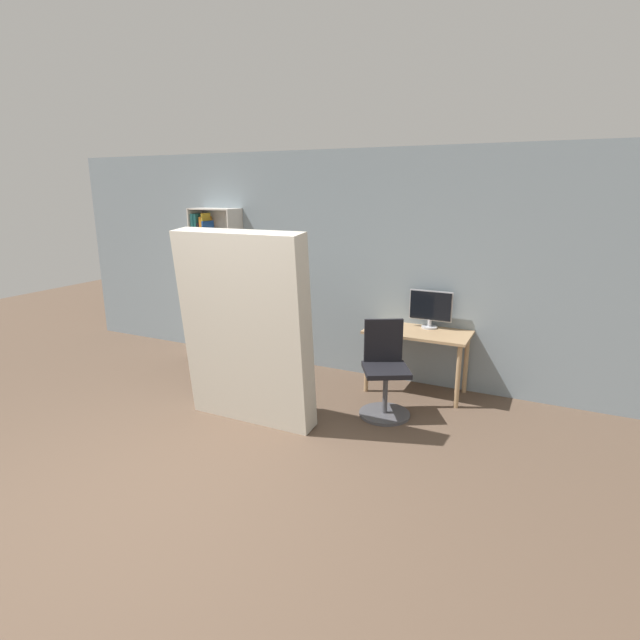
{
  "coord_description": "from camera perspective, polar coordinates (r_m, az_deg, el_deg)",
  "views": [
    {
      "loc": [
        2.6,
        -2.32,
        2.25
      ],
      "look_at": [
        0.6,
        1.77,
        1.05
      ],
      "focal_mm": 28.0,
      "sensor_mm": 36.0,
      "label": 1
    }
  ],
  "objects": [
    {
      "name": "wall_back",
      "position": [
        6.22,
        1.01,
        6.43
      ],
      "size": [
        8.0,
        0.06,
        2.7
      ],
      "color": "gray",
      "rests_on": "ground"
    },
    {
      "name": "bookshelf",
      "position": [
        6.99,
        -11.95,
        3.79
      ],
      "size": [
        0.65,
        0.33,
        2.0
      ],
      "color": "beige",
      "rests_on": "ground"
    },
    {
      "name": "mattress_near",
      "position": [
        4.79,
        -8.48,
        -1.16
      ],
      "size": [
        1.32,
        0.42,
        1.9
      ],
      "color": "beige",
      "rests_on": "ground"
    },
    {
      "name": "office_chair",
      "position": [
        5.14,
        7.41,
        -6.42
      ],
      "size": [
        0.6,
        0.6,
        0.97
      ],
      "color": "#4C4C51",
      "rests_on": "ground"
    },
    {
      "name": "ground_plane",
      "position": [
        4.14,
        -19.65,
        -19.07
      ],
      "size": [
        16.0,
        16.0,
        0.0
      ],
      "primitive_type": "plane",
      "color": "brown"
    },
    {
      "name": "desk",
      "position": [
        5.67,
        11.06,
        -2.29
      ],
      "size": [
        1.14,
        0.58,
        0.72
      ],
      "color": "tan",
      "rests_on": "ground"
    },
    {
      "name": "monitor",
      "position": [
        5.73,
        12.52,
        1.38
      ],
      "size": [
        0.48,
        0.18,
        0.43
      ],
      "color": "#B7B7BC",
      "rests_on": "desk"
    }
  ]
}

